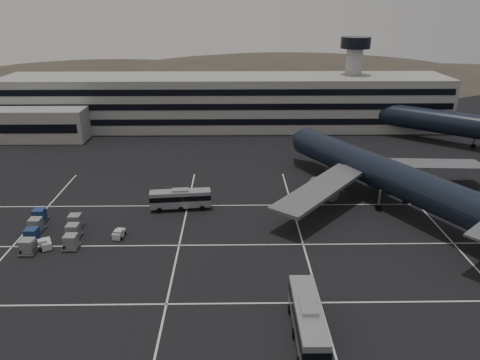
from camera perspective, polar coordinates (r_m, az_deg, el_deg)
name	(u,v)px	position (r m, az deg, el deg)	size (l,w,h in m)	color
ground	(220,259)	(64.94, -2.47, -9.64)	(260.00, 260.00, 0.00)	black
lane_markings	(227,257)	(65.54, -1.62, -9.31)	(90.00, 55.62, 0.01)	silver
terminal	(215,103)	(129.72, -3.05, 9.39)	(125.00, 26.00, 24.00)	gray
hills	(266,100)	(230.85, 3.18, 9.76)	(352.00, 180.00, 44.00)	#38332B
trijet_main	(389,176)	(83.45, 17.71, 0.51)	(42.57, 53.34, 18.08)	black
bus_near	(308,319)	(50.97, 8.25, -16.44)	(3.10, 11.96, 4.21)	gray
bus_far	(180,198)	(79.44, -7.27, -2.21)	(10.40, 3.43, 3.60)	gray
tug_a	(119,234)	(72.27, -14.57, -6.38)	(1.75, 2.51, 1.49)	#BBBCB7
tug_b	(46,244)	(72.71, -22.56, -7.20)	(2.41, 2.82, 1.57)	#BBBCB7
uld_cluster	(51,231)	(75.61, -22.08, -5.73)	(10.52, 13.02, 2.12)	#2D2D30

